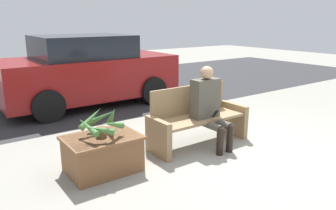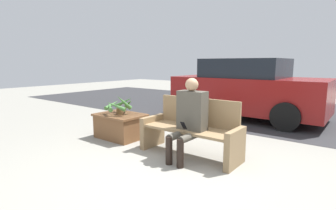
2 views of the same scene
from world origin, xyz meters
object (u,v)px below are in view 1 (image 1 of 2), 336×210
object	(u,v)px
bench	(197,118)
parked_car	(87,71)
person_seated	(209,103)
planter_box	(103,152)
potted_plant	(101,123)

from	to	relation	value
bench	parked_car	bearing A→B (deg)	96.85
person_seated	planter_box	world-z (taller)	person_seated
parked_car	potted_plant	bearing A→B (deg)	-109.76
planter_box	parked_car	bearing A→B (deg)	70.30
potted_plant	planter_box	bearing A→B (deg)	52.75
planter_box	parked_car	size ratio (longest dim) A/B	0.24
bench	parked_car	size ratio (longest dim) A/B	0.42
person_seated	parked_car	bearing A→B (deg)	97.66
potted_plant	parked_car	distance (m)	3.68
bench	planter_box	xyz separation A→B (m)	(-1.64, -0.05, -0.15)
bench	potted_plant	bearing A→B (deg)	-177.97
bench	planter_box	size ratio (longest dim) A/B	1.76
bench	parked_car	xyz separation A→B (m)	(-0.41, 3.40, 0.37)
potted_plant	person_seated	bearing A→B (deg)	-4.14
person_seated	potted_plant	distance (m)	1.73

